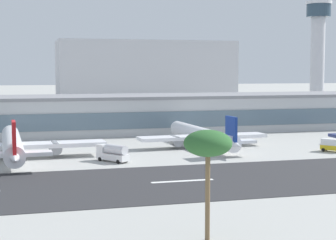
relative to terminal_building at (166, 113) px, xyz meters
name	(u,v)px	position (x,y,z in m)	size (l,w,h in m)	color
runway_centreline_dash_3	(183,181)	(-19.70, -84.18, -6.09)	(12.00, 1.20, 0.01)	white
terminal_building	(166,113)	(0.00, 0.00, 0.00)	(196.07, 28.08, 12.35)	#B7BABC
control_tower	(318,50)	(75.17, 31.24, 23.20)	(10.93, 10.93, 49.61)	silver
distant_hotel_block	(146,74)	(22.94, 129.23, 12.37)	(99.57, 33.54, 37.09)	#BCBCC1
airliner_red_tail_gate_0	(12,145)	(-50.29, -49.14, -2.82)	(43.69, 50.62, 10.56)	white
airliner_navy_tail_gate_1	(204,136)	(-0.87, -41.96, -3.09)	(35.74, 46.45, 9.69)	white
service_fuel_truck_0	(113,153)	(-28.41, -58.46, -4.15)	(6.89, 8.51, 3.95)	white
service_box_truck_1	(333,145)	(28.14, -58.00, -4.39)	(5.64, 6.18, 3.25)	gold
palm_tree_1	(208,145)	(-27.21, -119.46, 5.52)	(5.86, 5.86, 13.53)	brown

